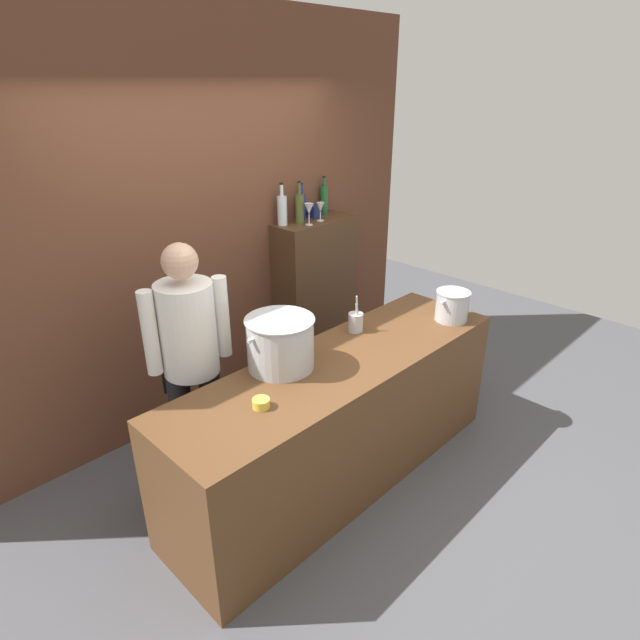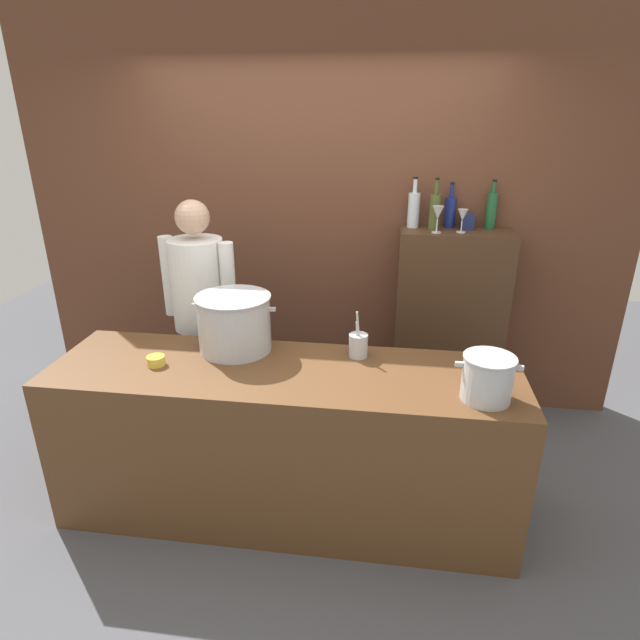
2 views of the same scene
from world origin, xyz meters
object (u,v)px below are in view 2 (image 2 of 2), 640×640
Objects in this scene: stockpot_large at (234,323)px; wine_bottle_green at (491,210)px; wine_glass_short at (438,214)px; stockpot_small at (487,378)px; wine_bottle_cobalt at (450,211)px; utensil_crock at (358,345)px; wine_bottle_olive at (435,211)px; spice_tin_navy at (467,221)px; butter_jar at (156,361)px; wine_glass_tall at (463,216)px; wine_bottle_clear at (414,209)px; chef at (201,308)px.

stockpot_large is 1.91m from wine_bottle_green.
wine_glass_short is (-0.37, -0.19, -0.00)m from wine_bottle_green.
wine_bottle_cobalt is (-0.09, 1.46, 0.50)m from stockpot_small.
wine_glass_short is at bearing 63.98° from utensil_crock.
utensil_crock is at bearing -126.56° from wine_bottle_green.
wine_bottle_olive is 0.24m from spice_tin_navy.
stockpot_large is 4.98× the size of butter_jar.
wine_glass_tall reaches higher than stockpot_large.
stockpot_small is at bearing -86.62° from wine_bottle_cobalt.
wine_glass_short is (-0.10, -0.19, 0.02)m from wine_bottle_cobalt.
stockpot_large is 1.52m from wine_bottle_clear.
wine_glass_tall is 1.51× the size of spice_tin_navy.
chef is at bearing -157.26° from wine_bottle_cobalt.
chef reaches higher than wine_glass_tall.
wine_glass_short is at bearing 38.72° from stockpot_large.
butter_jar is at bearing -144.19° from wine_bottle_green.
spice_tin_navy is at bearing -18.42° from wine_bottle_cobalt.
wine_glass_short is 0.27m from spice_tin_navy.
wine_glass_tall is 0.17m from wine_glass_short.
butter_jar is (-0.36, -0.25, -0.13)m from stockpot_large.
wine_bottle_olive reaches higher than butter_jar.
wine_glass_tall is (0.60, 0.93, 0.54)m from utensil_crock.
chef is 5.49× the size of wine_bottle_cobalt.
wine_bottle_cobalt reaches higher than stockpot_small.
wine_bottle_green is at bearing 82.76° from stockpot_small.
stockpot_large is (0.36, -0.43, 0.09)m from chef.
stockpot_small reaches higher than butter_jar.
wine_glass_short reaches higher than stockpot_large.
wine_bottle_green is (1.86, 1.34, 0.60)m from butter_jar.
chef is 6.24× the size of utensil_crock.
wine_bottle_olive is (0.43, 1.00, 0.56)m from utensil_crock.
chef reaches higher than spice_tin_navy.
wine_bottle_green is at bearing 13.67° from wine_bottle_olive.
utensil_crock is (0.69, 0.00, -0.09)m from stockpot_large.
wine_bottle_clear is at bearing 103.16° from stockpot_small.
wine_glass_tall is at bearing 35.62° from butter_jar.
wine_bottle_olive is 2.22× the size of wine_glass_tall.
wine_glass_tall is 0.87× the size of wine_glass_short.
wine_bottle_clear is 3.31× the size of spice_tin_navy.
butter_jar is 2.03m from wine_bottle_olive.
stockpot_large reaches higher than stockpot_small.
wine_bottle_cobalt is at bearing 161.58° from spice_tin_navy.
stockpot_small is 1.73× the size of wine_glass_short.
stockpot_large is at bearing -179.72° from utensil_crock.
wine_glass_short reaches higher than utensil_crock.
wine_bottle_clear is at bearing 134.54° from wine_glass_short.
wine_bottle_olive is (1.48, 1.25, 0.60)m from butter_jar.
wine_bottle_clear reaches higher than chef.
butter_jar is (-1.05, -0.25, -0.04)m from utensil_crock.
spice_tin_navy reaches higher than utensil_crock.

